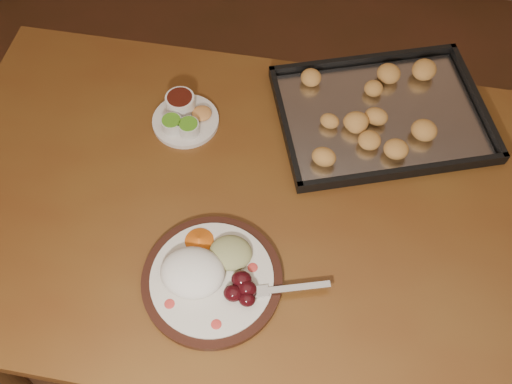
# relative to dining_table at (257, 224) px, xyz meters

# --- Properties ---
(dining_table) EXTENTS (1.51, 0.92, 0.75)m
(dining_table) POSITION_rel_dining_table_xyz_m (0.00, 0.00, 0.00)
(dining_table) COLOR brown
(dining_table) RESTS_ON ground
(dinner_plate) EXTENTS (0.39, 0.29, 0.07)m
(dinner_plate) POSITION_rel_dining_table_xyz_m (-0.06, -0.20, 0.12)
(dinner_plate) COLOR black
(dinner_plate) RESTS_ON dining_table
(condiment_saucer) EXTENTS (0.16, 0.16, 0.06)m
(condiment_saucer) POSITION_rel_dining_table_xyz_m (-0.22, 0.20, 0.12)
(condiment_saucer) COLOR silver
(condiment_saucer) RESTS_ON dining_table
(baking_tray) EXTENTS (0.60, 0.52, 0.05)m
(baking_tray) POSITION_rel_dining_table_xyz_m (0.26, 0.30, 0.11)
(baking_tray) COLOR black
(baking_tray) RESTS_ON dining_table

